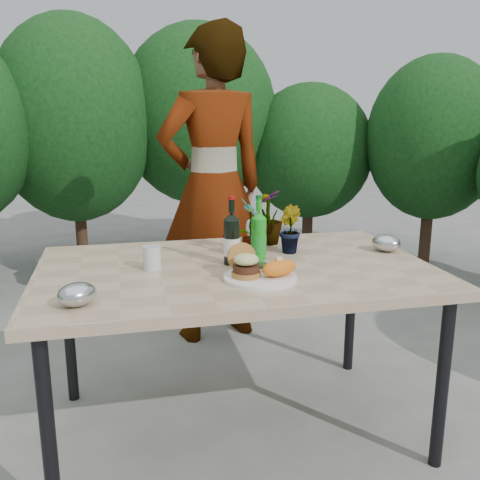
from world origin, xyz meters
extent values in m
plane|color=slate|center=(0.00, 0.00, 0.00)|extent=(80.00, 80.00, 0.00)
cube|color=tan|center=(0.00, 0.00, 0.73)|extent=(1.60, 1.00, 0.04)
cylinder|color=black|center=(-0.72, -0.42, 0.35)|extent=(0.05, 0.05, 0.71)
cylinder|color=black|center=(0.72, -0.42, 0.35)|extent=(0.05, 0.05, 0.71)
cylinder|color=black|center=(-0.72, 0.42, 0.35)|extent=(0.05, 0.05, 0.71)
cylinder|color=black|center=(0.72, 0.42, 0.35)|extent=(0.05, 0.05, 0.71)
cylinder|color=#382316|center=(-0.80, 2.80, 0.21)|extent=(0.10, 0.10, 0.42)
ellipsoid|color=#184919|center=(-0.80, 2.80, 1.29)|extent=(1.37, 1.37, 1.74)
cylinder|color=#382316|center=(0.30, 3.00, 0.25)|extent=(0.10, 0.10, 0.50)
ellipsoid|color=#184919|center=(0.30, 3.00, 1.33)|extent=(1.46, 1.46, 1.65)
cylinder|color=#382316|center=(1.30, 2.70, 0.19)|extent=(0.10, 0.10, 0.38)
ellipsoid|color=#184919|center=(1.30, 2.70, 1.00)|extent=(1.17, 1.17, 1.24)
cylinder|color=#382316|center=(2.20, 2.10, 0.22)|extent=(0.10, 0.10, 0.44)
ellipsoid|color=#184919|center=(2.20, 2.10, 1.14)|extent=(1.14, 1.14, 1.40)
cylinder|color=white|center=(0.05, -0.19, 0.76)|extent=(0.28, 0.28, 0.01)
cylinder|color=#B7722D|center=(0.00, -0.19, 0.78)|extent=(0.11, 0.11, 0.02)
cylinder|color=#472314|center=(0.00, -0.19, 0.80)|extent=(0.10, 0.10, 0.02)
ellipsoid|color=beige|center=(0.00, -0.19, 0.83)|extent=(0.10, 0.10, 0.04)
cylinder|color=#B7722D|center=(0.00, -0.12, 0.82)|extent=(0.11, 0.06, 0.11)
ellipsoid|color=orange|center=(0.12, -0.21, 0.80)|extent=(0.17, 0.12, 0.06)
ellipsoid|color=olive|center=(0.05, -0.10, 0.78)|extent=(0.04, 0.04, 0.02)
ellipsoid|color=#193814|center=(0.08, -0.10, 0.78)|extent=(0.06, 0.04, 0.03)
cylinder|color=black|center=(-0.01, 0.04, 0.84)|extent=(0.07, 0.07, 0.19)
cylinder|color=white|center=(-0.01, 0.04, 0.83)|extent=(0.07, 0.07, 0.08)
cone|color=black|center=(-0.01, 0.04, 0.95)|extent=(0.07, 0.07, 0.03)
cylinder|color=black|center=(-0.01, 0.04, 1.00)|extent=(0.03, 0.03, 0.05)
cylinder|color=maroon|center=(-0.01, 0.04, 1.03)|extent=(0.03, 0.03, 0.01)
cylinder|color=#1A901D|center=(0.12, 0.08, 0.84)|extent=(0.06, 0.06, 0.18)
cylinder|color=#198C26|center=(0.12, 0.08, 0.82)|extent=(0.07, 0.07, 0.07)
cone|color=#1A901D|center=(0.12, 0.08, 0.95)|extent=(0.06, 0.06, 0.03)
cylinder|color=#1A901D|center=(0.12, 0.08, 0.99)|extent=(0.03, 0.03, 0.05)
cylinder|color=#0C5919|center=(0.12, 0.08, 1.02)|extent=(0.03, 0.03, 0.01)
cylinder|color=silver|center=(-0.34, 0.03, 0.80)|extent=(0.07, 0.07, 0.09)
imported|color=#22521C|center=(0.11, 0.19, 0.87)|extent=(0.13, 0.16, 0.25)
imported|color=#23541C|center=(0.28, 0.17, 0.86)|extent=(0.10, 0.12, 0.21)
imported|color=#29531C|center=(0.23, 0.34, 0.88)|extent=(0.20, 0.20, 0.26)
imported|color=silver|center=(0.21, 0.44, 0.80)|extent=(0.14, 0.14, 0.09)
ellipsoid|color=#B0B2B7|center=(-0.60, -0.33, 0.79)|extent=(0.17, 0.16, 0.08)
ellipsoid|color=#B3B5BA|center=(0.72, 0.08, 0.79)|extent=(0.17, 0.17, 0.08)
imported|color=#A76B53|center=(0.09, 1.04, 0.93)|extent=(0.76, 0.59, 1.85)
camera|label=1|loc=(-0.45, -2.06, 1.38)|focal=40.00mm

